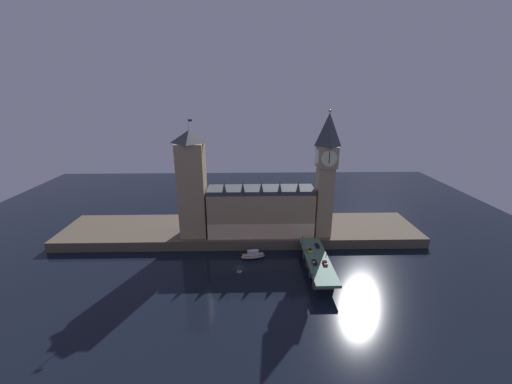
{
  "coord_description": "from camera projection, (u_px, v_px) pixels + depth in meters",
  "views": [
    {
      "loc": [
        5.18,
        -143.47,
        87.16
      ],
      "look_at": [
        9.19,
        20.0,
        34.74
      ],
      "focal_mm": 22.0,
      "sensor_mm": 36.0,
      "label": 1
    }
  ],
  "objects": [
    {
      "name": "victoria_tower",
      "position": [
        192.0,
        184.0,
        178.76
      ],
      "size": [
        15.19,
        15.19,
        67.51
      ],
      "color": "tan",
      "rests_on": "embankment"
    },
    {
      "name": "car_southbound_lead",
      "position": [
        325.0,
        263.0,
        152.09
      ],
      "size": [
        1.96,
        4.25,
        1.6
      ],
      "color": "red",
      "rests_on": "bridge"
    },
    {
      "name": "pedestrian_far_rail",
      "position": [
        305.0,
        250.0,
        164.05
      ],
      "size": [
        0.38,
        0.38,
        1.75
      ],
      "color": "black",
      "rests_on": "bridge"
    },
    {
      "name": "parliament_hall",
      "position": [
        261.0,
        211.0,
        184.84
      ],
      "size": [
        61.35,
        17.39,
        34.09
      ],
      "color": "tan",
      "rests_on": "embankment"
    },
    {
      "name": "street_lamp_near",
      "position": [
        313.0,
        267.0,
        141.46
      ],
      "size": [
        1.34,
        0.6,
        7.34
      ],
      "color": "#2D3333",
      "rests_on": "bridge"
    },
    {
      "name": "embankment",
      "position": [
        241.0,
        231.0,
        199.29
      ],
      "size": [
        220.0,
        42.0,
        5.9
      ],
      "color": "brown",
      "rests_on": "ground_plane"
    },
    {
      "name": "clock_tower",
      "position": [
        326.0,
        172.0,
        175.41
      ],
      "size": [
        11.1,
        11.21,
        72.41
      ],
      "color": "tan",
      "rests_on": "embankment"
    },
    {
      "name": "boat_upstream",
      "position": [
        253.0,
        255.0,
        171.33
      ],
      "size": [
        13.62,
        5.96,
        4.83
      ],
      "color": "#B2A893",
      "rests_on": "ground_plane"
    },
    {
      "name": "car_southbound_trail",
      "position": [
        317.0,
        246.0,
        169.19
      ],
      "size": [
        1.93,
        4.76,
        1.35
      ],
      "color": "black",
      "rests_on": "bridge"
    },
    {
      "name": "ground_plane",
      "position": [
        239.0,
        267.0,
        163.06
      ],
      "size": [
        400.0,
        400.0,
        0.0
      ],
      "primitive_type": "plane",
      "color": "black"
    },
    {
      "name": "car_northbound_trail",
      "position": [
        315.0,
        262.0,
        152.6
      ],
      "size": [
        2.09,
        4.32,
        1.57
      ],
      "color": "black",
      "rests_on": "bridge"
    },
    {
      "name": "pedestrian_mid_walk",
      "position": [
        326.0,
        254.0,
        159.61
      ],
      "size": [
        0.38,
        0.38,
        1.77
      ],
      "color": "black",
      "rests_on": "bridge"
    },
    {
      "name": "car_northbound_lead",
      "position": [
        310.0,
        250.0,
        164.2
      ],
      "size": [
        2.08,
        4.74,
        1.41
      ],
      "color": "yellow",
      "rests_on": "bridge"
    },
    {
      "name": "street_lamp_far",
      "position": [
        303.0,
        238.0,
        169.55
      ],
      "size": [
        1.34,
        0.6,
        6.99
      ],
      "color": "#2D3333",
      "rests_on": "bridge"
    },
    {
      "name": "bridge",
      "position": [
        317.0,
        263.0,
        157.77
      ],
      "size": [
        11.36,
        46.0,
        7.3
      ],
      "color": "#4C7560",
      "rests_on": "ground_plane"
    }
  ]
}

